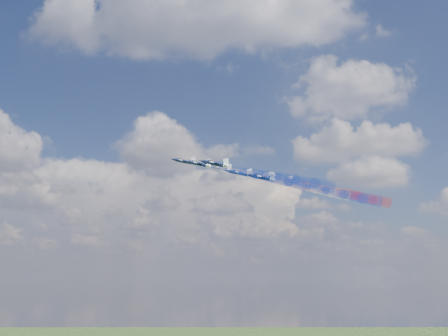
# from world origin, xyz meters

# --- Properties ---
(jet_lead) EXTENTS (13.34, 11.79, 6.25)m
(jet_lead) POSITION_xyz_m (-14.63, -14.57, 130.08)
(jet_lead) COLOR black
(trail_lead) EXTENTS (31.65, 13.80, 12.19)m
(trail_lead) POSITION_xyz_m (4.54, -20.95, 124.62)
(trail_lead) COLOR white
(jet_inner_left) EXTENTS (13.34, 11.79, 6.25)m
(jet_inner_left) POSITION_xyz_m (-7.78, -26.02, 126.65)
(jet_inner_left) COLOR black
(trail_inner_left) EXTENTS (31.65, 13.80, 12.19)m
(trail_inner_left) POSITION_xyz_m (11.40, -32.40, 121.18)
(trail_inner_left) COLOR #1739C8
(jet_inner_right) EXTENTS (13.34, 11.79, 6.25)m
(jet_inner_right) POSITION_xyz_m (-2.52, -8.92, 128.44)
(jet_inner_right) COLOR black
(trail_inner_right) EXTENTS (31.65, 13.80, 12.19)m
(trail_inner_right) POSITION_xyz_m (16.65, -15.30, 122.97)
(trail_inner_right) COLOR red
(jet_outer_left) EXTENTS (13.34, 11.79, 6.25)m
(jet_outer_left) POSITION_xyz_m (-0.81, -38.62, 123.89)
(jet_outer_left) COLOR black
(trail_outer_left) EXTENTS (31.65, 13.80, 12.19)m
(trail_outer_left) POSITION_xyz_m (18.36, -45.00, 118.43)
(trail_outer_left) COLOR #1739C8
(jet_center_third) EXTENTS (13.34, 11.79, 6.25)m
(jet_center_third) POSITION_xyz_m (5.42, -22.07, 123.99)
(jet_center_third) COLOR black
(trail_center_third) EXTENTS (31.65, 13.80, 12.19)m
(trail_center_third) POSITION_xyz_m (24.60, -28.45, 118.53)
(trail_center_third) COLOR white
(jet_outer_right) EXTENTS (13.34, 11.79, 6.25)m
(jet_outer_right) POSITION_xyz_m (12.05, -4.17, 126.25)
(jet_outer_right) COLOR black
(trail_outer_right) EXTENTS (31.65, 13.80, 12.19)m
(trail_outer_right) POSITION_xyz_m (31.22, -10.55, 120.79)
(trail_outer_right) COLOR red
(jet_rear_left) EXTENTS (13.34, 11.79, 6.25)m
(jet_rear_left) POSITION_xyz_m (12.95, -32.07, 120.59)
(jet_rear_left) COLOR black
(trail_rear_left) EXTENTS (31.65, 13.80, 12.19)m
(trail_rear_left) POSITION_xyz_m (32.13, -38.45, 115.13)
(trail_rear_left) COLOR #1739C8
(jet_rear_right) EXTENTS (13.34, 11.79, 6.25)m
(jet_rear_right) POSITION_xyz_m (18.72, -16.34, 122.33)
(jet_rear_right) COLOR black
(trail_rear_right) EXTENTS (31.65, 13.80, 12.19)m
(trail_rear_right) POSITION_xyz_m (37.89, -22.72, 116.87)
(trail_rear_right) COLOR red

